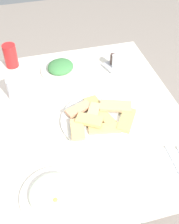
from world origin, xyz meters
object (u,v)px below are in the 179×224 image
Objects in this scene: dining_table at (83,129)px; soda_can at (10,56)px; pide_platter at (100,118)px; drinking_glass at (15,88)px; spoon at (177,167)px; salad_plate_rice at (53,194)px; condiment_caddy at (113,63)px; salad_plate_greens at (61,68)px.

soda_can is (0.44, 0.27, 0.16)m from dining_table.
drinking_glass is (0.25, 0.33, 0.04)m from pide_platter.
drinking_glass reaches higher than pide_platter.
spoon is (-0.36, -0.26, 0.10)m from dining_table.
condiment_caddy is (0.65, -0.42, 0.01)m from salad_plate_rice.
drinking_glass reaches higher than dining_table.
dining_table is at bearing 39.51° from spoon.
soda_can is (0.80, 0.08, 0.04)m from salad_plate_rice.
pide_platter is at bearing 36.84° from spoon.
soda_can reaches higher than pide_platter.
condiment_caddy is (-0.15, -0.50, -0.04)m from soda_can.
dining_table is 5.00× the size of salad_plate_greens.
salad_plate_rice is at bearing 167.21° from salad_plate_greens.
soda_can is (0.11, 0.23, 0.04)m from salad_plate_greens.
pide_platter is at bearing -146.64° from soda_can.
spoon is at bearing -146.03° from pide_platter.
pide_platter is 0.41m from drinking_glass.
soda_can is 0.52m from condiment_caddy.
salad_plate_rice is 1.16× the size of spoon.
pide_platter is 3.35× the size of drinking_glass.
drinking_glass reaches higher than salad_plate_rice.
drinking_glass reaches higher than spoon.
dining_table is 4.46× the size of salad_plate_rice.
pide_platter is 2.68× the size of soda_can.
salad_plate_rice is 0.45m from spoon.
dining_table is 0.42m from salad_plate_rice.
condiment_caddy reaches higher than spoon.
soda_can is (0.50, 0.33, 0.05)m from pide_platter.
condiment_caddy is (-0.04, -0.27, 0.01)m from salad_plate_greens.
salad_plate_greens reaches higher than spoon.
salad_plate_greens is at bearing 81.23° from condiment_caddy.
soda_can is at bearing 65.47° from salad_plate_greens.
salad_plate_greens is at bearing 13.46° from pide_platter.
salad_plate_greens reaches higher than salad_plate_rice.
salad_plate_rice reaches higher than spoon.
pide_platter is 2.91× the size of condiment_caddy.
pide_platter is (-0.05, -0.06, 0.11)m from dining_table.
salad_plate_greens is 0.26m from soda_can.
condiment_caddy is (0.10, -0.50, -0.02)m from drinking_glass.
salad_plate_rice is 0.80m from soda_can.
soda_can is 1.08× the size of condiment_caddy.
condiment_caddy is at bearing -26.44° from pide_platter.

